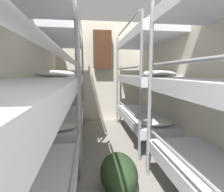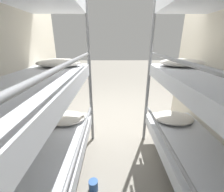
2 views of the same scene
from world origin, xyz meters
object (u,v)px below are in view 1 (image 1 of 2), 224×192
at_px(hanging_coat, 102,50).
at_px(bunk_stack_right_far, 143,79).
at_px(bunk_stack_left_near, 0,98).
at_px(bunk_stack_left_far, 63,79).
at_px(duffel_bag, 119,173).

bearing_deg(hanging_coat, bunk_stack_right_far, -62.30).
bearing_deg(bunk_stack_left_near, hanging_coat, 76.98).
bearing_deg(bunk_stack_left_far, bunk_stack_right_far, 0.00).
height_order(bunk_stack_left_far, duffel_bag, bunk_stack_left_far).
bearing_deg(bunk_stack_right_far, duffel_bag, -116.49).
height_order(bunk_stack_right_far, duffel_bag, bunk_stack_right_far).
distance_m(bunk_stack_right_far, hanging_coat, 1.55).
height_order(bunk_stack_left_far, bunk_stack_right_far, same).
distance_m(duffel_bag, hanging_coat, 3.11).
bearing_deg(bunk_stack_right_far, bunk_stack_left_near, -123.22).
distance_m(bunk_stack_left_far, hanging_coat, 1.62).
height_order(bunk_stack_left_near, bunk_stack_right_far, same).
relative_size(bunk_stack_left_near, hanging_coat, 2.30).
distance_m(bunk_stack_left_near, bunk_stack_right_far, 2.64).
bearing_deg(bunk_stack_right_far, hanging_coat, 117.70).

